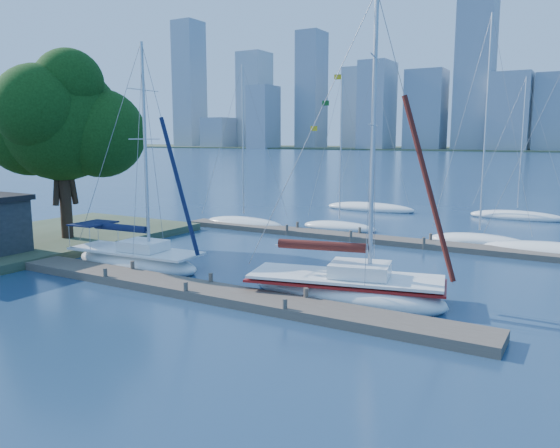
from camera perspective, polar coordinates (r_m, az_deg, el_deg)
The scene contains 12 objects.
ground at distance 25.18m, azimuth -8.48°, elevation -7.31°, with size 700.00×700.00×0.00m, color navy.
near_dock at distance 25.13m, azimuth -8.49°, elevation -6.87°, with size 26.00×2.00×0.40m, color #4F433A.
far_dock at distance 37.85m, azimuth 9.27°, elevation -1.53°, with size 30.00×1.80×0.36m, color #4F433A.
shore at distance 39.48m, azimuth -25.31°, elevation -1.75°, with size 12.00×22.00×0.50m, color #38472D.
tree at distance 38.10m, azimuth -21.95°, elevation 10.14°, with size 9.87×8.97×12.43m.
sailboat_navy at distance 30.89m, azimuth -14.89°, elevation -2.62°, with size 8.43×3.26×12.44m.
sailboat_maroon at distance 24.20m, azimuth 6.89°, elevation -5.50°, with size 9.46×4.89×13.48m.
bg_boat_0 at distance 43.75m, azimuth -3.79°, elevation 0.10°, with size 7.51×4.07×12.95m.
bg_boat_1 at distance 42.41m, azimuth 6.23°, elevation -0.26°, with size 6.26×2.82×11.89m.
bg_boat_3 at distance 38.41m, azimuth 20.08°, elevation -1.64°, with size 6.70×3.00×15.06m.
bg_boat_6 at distance 53.93m, azimuth 9.42°, elevation 1.69°, with size 9.20×5.01×13.55m.
bg_boat_7 at distance 51.93m, azimuth 23.53°, elevation 0.76°, with size 8.05×3.05×12.45m.
Camera 1 is at (15.20, -18.81, 7.04)m, focal length 35.00 mm.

